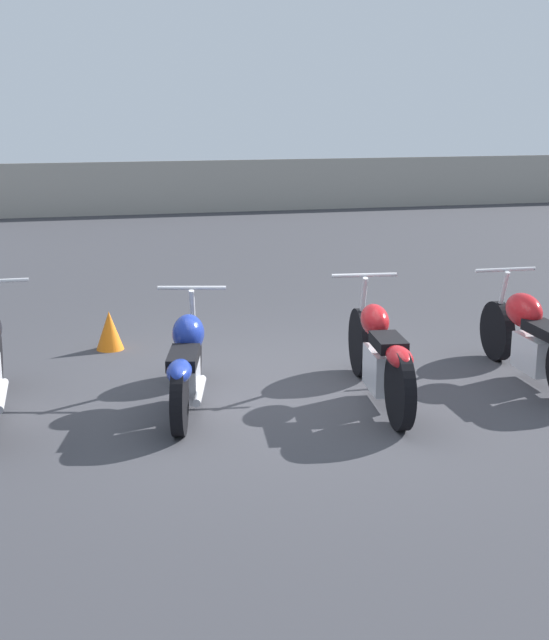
{
  "coord_description": "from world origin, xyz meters",
  "views": [
    {
      "loc": [
        -1.87,
        -7.57,
        2.6
      ],
      "look_at": [
        0.0,
        0.09,
        0.65
      ],
      "focal_mm": 50.0,
      "sensor_mm": 36.0,
      "label": 1
    }
  ],
  "objects_px": {
    "motorcycle_slot_3": "(380,355)",
    "motorcycle_slot_4": "(533,338)",
    "motorcycle_slot_2": "(187,363)",
    "traffic_cone_near": "(109,330)"
  },
  "relations": [
    {
      "from": "motorcycle_slot_3",
      "to": "traffic_cone_near",
      "type": "height_order",
      "value": "motorcycle_slot_3"
    },
    {
      "from": "motorcycle_slot_4",
      "to": "traffic_cone_near",
      "type": "height_order",
      "value": "motorcycle_slot_4"
    },
    {
      "from": "motorcycle_slot_2",
      "to": "motorcycle_slot_4",
      "type": "bearing_deg",
      "value": 12.56
    },
    {
      "from": "motorcycle_slot_2",
      "to": "motorcycle_slot_4",
      "type": "height_order",
      "value": "motorcycle_slot_4"
    },
    {
      "from": "motorcycle_slot_4",
      "to": "motorcycle_slot_2",
      "type": "bearing_deg",
      "value": -179.08
    },
    {
      "from": "motorcycle_slot_3",
      "to": "motorcycle_slot_4",
      "type": "height_order",
      "value": "motorcycle_slot_3"
    },
    {
      "from": "motorcycle_slot_4",
      "to": "traffic_cone_near",
      "type": "distance_m",
      "value": 4.35
    },
    {
      "from": "motorcycle_slot_2",
      "to": "motorcycle_slot_3",
      "type": "distance_m",
      "value": 1.69
    },
    {
      "from": "motorcycle_slot_2",
      "to": "motorcycle_slot_4",
      "type": "xyz_separation_m",
      "value": [
        3.27,
        -0.05,
        0.03
      ]
    },
    {
      "from": "motorcycle_slot_2",
      "to": "traffic_cone_near",
      "type": "xyz_separation_m",
      "value": [
        -0.54,
        2.03,
        -0.19
      ]
    }
  ]
}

